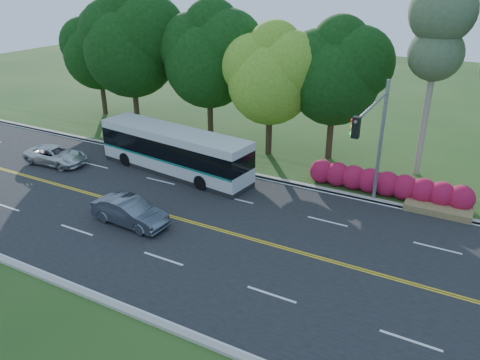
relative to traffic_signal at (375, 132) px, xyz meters
The scene contains 12 objects.
ground 9.65m from the traffic_signal, 140.23° to the right, with size 120.00×120.00×0.00m, color #1D4316.
road 9.65m from the traffic_signal, 140.23° to the right, with size 60.00×14.00×0.02m, color black.
curb_north 8.15m from the traffic_signal, 164.96° to the left, with size 60.00×0.30×0.15m, color #AAA59A.
curb_south 14.86m from the traffic_signal, 117.35° to the right, with size 60.00×0.30×0.15m, color #AAA59A.
grass_verge 8.74m from the traffic_signal, 151.03° to the left, with size 60.00×4.00×0.10m, color #1D4316.
lane_markings 9.71m from the traffic_signal, 140.63° to the right, with size 57.60×13.82×0.00m.
tree_row 13.61m from the traffic_signal, 150.00° to the left, with size 44.70×9.10×13.84m.
bougainvillea_hedge 4.86m from the traffic_signal, 75.94° to the left, with size 9.50×2.25×1.50m.
traffic_signal is the anchor object (origin of this frame).
transit_bus 12.92m from the traffic_signal, behind, with size 11.30×3.75×2.90m.
sedan 13.24m from the traffic_signal, 146.05° to the right, with size 1.49×4.27×1.41m, color slate.
suv 21.16m from the traffic_signal, behind, with size 2.05×4.44×1.23m, color silver.
Camera 1 is at (11.29, -17.81, 12.11)m, focal length 35.00 mm.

